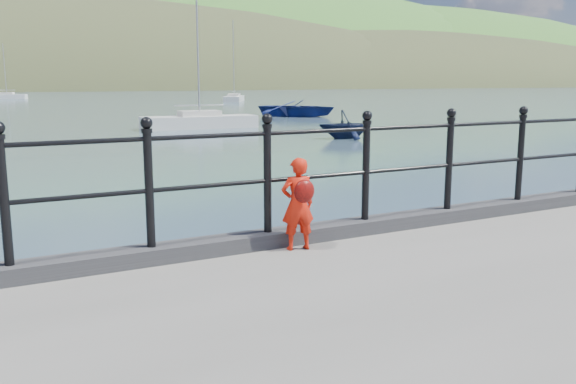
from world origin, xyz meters
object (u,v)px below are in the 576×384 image
sailboat_near (200,122)px  child (298,203)px  railing (211,170)px  launch_blue (298,108)px  sailboat_far (234,99)px  sailboat_deep (7,97)px  launch_navy (346,124)px

sailboat_near → child: bearing=-105.6°
railing → launch_blue: 40.36m
sailboat_far → sailboat_near: sailboat_far is taller
child → launch_blue: bearing=-108.8°
railing → child: 0.92m
child → sailboat_near: size_ratio=0.10×
child → sailboat_deep: sailboat_deep is taller
launch_navy → sailboat_far: 52.19m
railing → launch_navy: size_ratio=7.13×
launch_blue → sailboat_near: size_ratio=0.67×
sailboat_near → sailboat_far: bearing=66.8°
launch_navy → sailboat_near: 9.81m
railing → sailboat_deep: 92.59m
sailboat_far → sailboat_near: (-19.62, -40.72, -0.00)m
launch_blue → launch_navy: size_ratio=2.32×
sailboat_far → sailboat_deep: sailboat_far is taller
railing → sailboat_near: bearing=70.2°
sailboat_near → sailboat_deep: 65.45m
launch_navy → sailboat_deep: 74.83m
child → sailboat_far: size_ratio=0.09×
child → launch_navy: size_ratio=0.36×
railing → sailboat_far: size_ratio=1.74×
sailboat_far → sailboat_near: 45.20m
launch_navy → railing: bearing=155.3°
railing → sailboat_far: sailboat_far is taller
launch_blue → sailboat_far: bearing=38.5°
railing → sailboat_deep: bearing=87.4°
child → sailboat_far: sailboat_far is taller
railing → sailboat_near: size_ratio=2.05×
child → sailboat_deep: 92.81m
child → sailboat_near: bearing=-97.8°
child → sailboat_far: 74.03m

